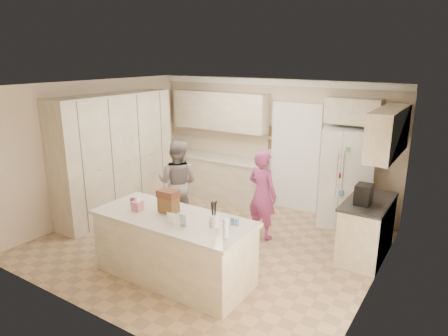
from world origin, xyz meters
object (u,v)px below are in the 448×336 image
Objects in this scene: dollhouse_body at (169,205)px; coffee_maker at (364,194)px; island_base at (174,249)px; teen_girl at (262,194)px; refrigerator at (345,177)px; teen_boy at (178,183)px; utensil_crock at (214,220)px; tissue_box at (138,206)px.

coffee_maker is at bearing 39.29° from dollhouse_body.
island_base is 1.91m from teen_girl.
teen_boy is (-2.57, -1.65, -0.11)m from refrigerator.
teen_boy reaches higher than island_base.
teen_girl is (1.56, 0.32, -0.02)m from teen_boy.
utensil_crock is 0.80m from dollhouse_body.
island_base is 8.46× the size of dollhouse_body.
dollhouse_body reaches higher than utensil_crock.
teen_girl reaches higher than tissue_box.
teen_girl is at bearing 77.05° from island_base.
dollhouse_body is 0.17× the size of teen_girl.
tissue_box is 1.73m from teen_boy.
island_base is at bearing -175.60° from utensil_crock.
coffee_maker reaches higher than island_base.
tissue_box is 0.09× the size of teen_girl.
refrigerator is 6.00× the size of coffee_maker.
island_base is 15.71× the size of tissue_box.
utensil_crock is at bearing -3.58° from dollhouse_body.
island_base is at bearing 10.30° from tissue_box.
dollhouse_body is (0.40, 0.20, 0.04)m from tissue_box.
teen_girl reaches higher than utensil_crock.
dollhouse_body is 0.16× the size of teen_boy.
island_base is 1.42× the size of teen_girl.
dollhouse_body is at bearing 82.99° from teen_girl.
coffee_maker is 2.14× the size of tissue_box.
coffee_maker is 1.15× the size of dollhouse_body.
utensil_crock is 1.21m from tissue_box.
teen_boy is at bearing -173.03° from coffee_maker.
tissue_box is 0.54× the size of dollhouse_body.
refrigerator reaches higher than tissue_box.
dollhouse_body is at bearing 26.57° from tissue_box.
tissue_box is at bearing -142.43° from coffee_maker.
refrigerator is at bearing 116.37° from coffee_maker.
tissue_box is 2.17m from teen_girl.
coffee_maker is 2.87m from island_base.
teen_girl is (0.57, 1.73, -0.26)m from dollhouse_body.
utensil_crock is (-0.78, -3.11, 0.10)m from refrigerator.
utensil_crock is 2.32m from teen_boy.
teen_boy is 1.03× the size of teen_girl.
dollhouse_body reaches higher than island_base.
dollhouse_body is 1.84m from teen_girl.
tissue_box is at bearing -172.87° from utensil_crock.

